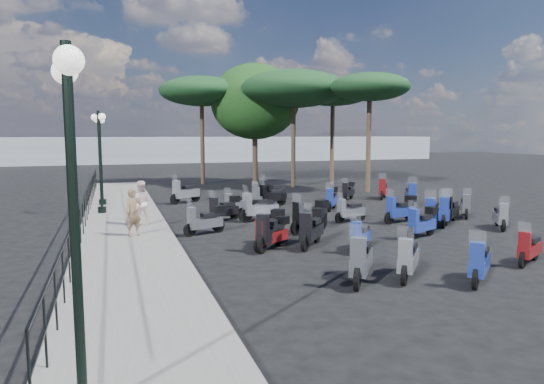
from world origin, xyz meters
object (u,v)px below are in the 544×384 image
object	(u,v)px
scooter_7	(312,229)
scooter_8	(360,237)
scooter_21	(432,214)
pine_2	(201,92)
lamp_post_1	(100,155)
scooter_31	(262,197)
scooter_32	(270,231)
scooter_28	(411,196)
scooter_2	(205,221)
scooter_10	(234,205)
scooter_26	(501,217)
pine_0	(294,89)
scooter_13	(422,223)
scooter_17	(271,197)
pedestrian_far	(140,203)
scooter_12	(408,259)
scooter_19	(529,249)
scooter_30	(445,212)
woman	(133,212)
scooter_16	(262,197)
scooter_0	(361,261)
pine_3	(370,88)
scooter_22	(332,199)
scooter_5	(185,193)
scooter_15	(350,211)
scooter_3	(260,207)
scooter_9	(310,217)
broadleaf_tree	(255,102)
scooter_4	(224,209)
lamp_post_0	(74,211)
pine_1	(333,92)
scooter_23	(348,191)
lamp_post_2	(101,153)
scooter_20	(450,211)
scooter_27	(465,207)
scooter_1	(272,234)
scooter_6	(479,263)

from	to	relation	value
scooter_7	scooter_8	size ratio (longest dim) A/B	1.25
scooter_21	pine_2	distance (m)	19.63
lamp_post_1	scooter_31	world-z (taller)	lamp_post_1
scooter_32	scooter_28	bearing A→B (deg)	-107.15
scooter_2	scooter_10	xyz separation A→B (m)	(1.94, 3.81, -0.06)
scooter_26	pine_0	world-z (taller)	pine_0
scooter_13	scooter_17	xyz separation A→B (m)	(-2.58, 8.03, -0.01)
pedestrian_far	scooter_12	bearing A→B (deg)	125.05
scooter_19	scooter_30	world-z (taller)	scooter_30
woman	scooter_16	world-z (taller)	woman
scooter_0	scooter_32	distance (m)	3.94
scooter_7	pedestrian_far	bearing A→B (deg)	-4.34
pine_3	scooter_16	bearing A→B (deg)	-153.32
scooter_19	scooter_22	size ratio (longest dim) A/B	0.96
scooter_5	scooter_15	bearing A→B (deg)	-175.58
pedestrian_far	pine_2	bearing A→B (deg)	-107.39
scooter_5	scooter_3	bearing A→B (deg)	167.46
scooter_16	scooter_9	bearing A→B (deg)	136.36
scooter_3	broadleaf_tree	distance (m)	15.48
scooter_4	scooter_13	world-z (taller)	scooter_13
scooter_10	scooter_28	world-z (taller)	scooter_28
lamp_post_1	scooter_8	world-z (taller)	lamp_post_1
pine_3	lamp_post_0	bearing A→B (deg)	-127.00
pine_1	pine_2	bearing A→B (deg)	161.24
lamp_post_1	scooter_28	distance (m)	13.94
scooter_3	scooter_23	bearing A→B (deg)	-66.65
lamp_post_2	scooter_22	bearing A→B (deg)	-10.59
scooter_20	pine_1	world-z (taller)	pine_1
woman	scooter_19	xyz separation A→B (m)	(9.68, -6.26, -0.49)
scooter_5	scooter_32	xyz separation A→B (m)	(1.03, -10.41, 0.03)
scooter_15	scooter_19	size ratio (longest dim) A/B	1.09
scooter_10	scooter_17	world-z (taller)	scooter_17
scooter_3	scooter_13	world-z (taller)	scooter_3
pine_1	scooter_31	bearing A→B (deg)	-131.52
scooter_8	scooter_31	xyz separation A→B (m)	(-0.25, 8.98, 0.06)
lamp_post_2	scooter_16	distance (m)	7.65
scooter_0	scooter_32	size ratio (longest dim) A/B	1.04
scooter_12	woman	bearing A→B (deg)	-5.53
scooter_4	scooter_13	xyz separation A→B (m)	(5.51, -5.03, 0.01)
scooter_10	pine_3	bearing A→B (deg)	-107.06
woman	scooter_5	world-z (taller)	woman
scooter_9	scooter_12	distance (m)	5.72
scooter_10	scooter_20	bearing A→B (deg)	-168.96
scooter_17	scooter_19	world-z (taller)	scooter_17
scooter_27	scooter_28	distance (m)	3.21
scooter_1	lamp_post_1	bearing A→B (deg)	-1.15
scooter_20	scooter_6	bearing A→B (deg)	107.13
scooter_19	lamp_post_2	bearing A→B (deg)	9.47
scooter_9	scooter_21	size ratio (longest dim) A/B	1.16
lamp_post_2	pedestrian_far	distance (m)	6.12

